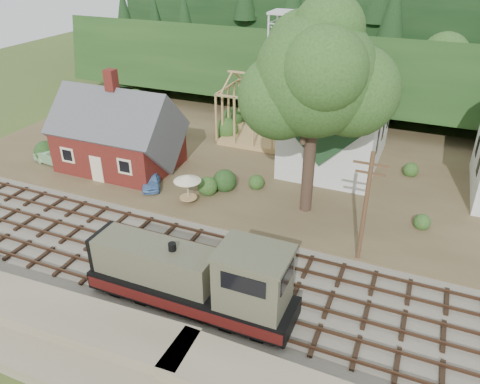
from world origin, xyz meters
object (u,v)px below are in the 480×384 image
at_px(locomotive, 197,279).
at_px(car_green, 53,158).
at_px(patio_set, 187,179).
at_px(car_blue, 151,180).

bearing_deg(locomotive, car_green, 151.23).
height_order(car_green, patio_set, patio_set).
bearing_deg(car_green, car_blue, -86.04).
height_order(locomotive, car_green, locomotive).
relative_size(car_green, patio_set, 1.53).
xyz_separation_m(car_blue, patio_set, (4.22, -1.20, 1.47)).
bearing_deg(locomotive, car_blue, 132.27).
xyz_separation_m(locomotive, patio_set, (-6.28, 10.35, 0.24)).
height_order(car_blue, patio_set, patio_set).
relative_size(locomotive, car_green, 3.25).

